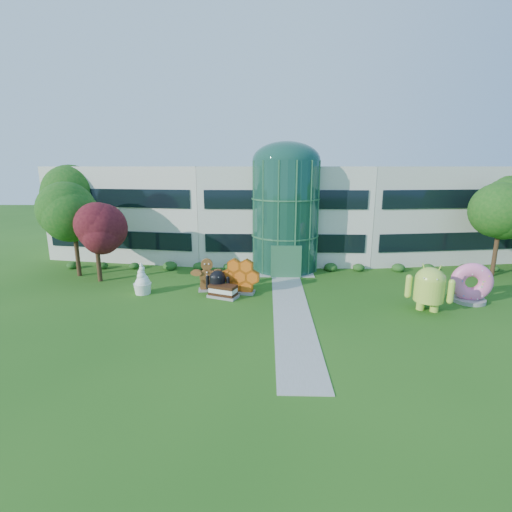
# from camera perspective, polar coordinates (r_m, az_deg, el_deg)

# --- Properties ---
(ground) EXTENTS (140.00, 140.00, 0.00)m
(ground) POSITION_cam_1_polar(r_m,az_deg,el_deg) (23.56, 5.69, -9.65)
(ground) COLOR #215114
(ground) RESTS_ON ground
(building) EXTENTS (46.00, 15.00, 9.30)m
(building) POSITION_cam_1_polar(r_m,az_deg,el_deg) (39.91, 4.09, 6.88)
(building) COLOR beige
(building) RESTS_ON ground
(atrium) EXTENTS (6.00, 6.00, 9.80)m
(atrium) POSITION_cam_1_polar(r_m,az_deg,el_deg) (33.93, 4.51, 6.13)
(atrium) COLOR #194738
(atrium) RESTS_ON ground
(walkway) EXTENTS (2.40, 20.00, 0.04)m
(walkway) POSITION_cam_1_polar(r_m,az_deg,el_deg) (25.40, 5.38, -7.83)
(walkway) COLOR #9E9E93
(walkway) RESTS_ON ground
(tree_red) EXTENTS (4.00, 4.00, 6.00)m
(tree_red) POSITION_cam_1_polar(r_m,az_deg,el_deg) (32.82, -23.29, 1.45)
(tree_red) COLOR #3F0C14
(tree_red) RESTS_ON ground
(trees_backdrop) EXTENTS (52.00, 8.00, 8.40)m
(trees_backdrop) POSITION_cam_1_polar(r_m,az_deg,el_deg) (35.01, 4.41, 5.20)
(trees_backdrop) COLOR #134912
(trees_backdrop) RESTS_ON ground
(android_green) EXTENTS (3.61, 3.09, 3.46)m
(android_green) POSITION_cam_1_polar(r_m,az_deg,el_deg) (26.73, 25.15, -4.13)
(android_green) COLOR #B1D343
(android_green) RESTS_ON ground
(android_black) EXTENTS (2.08, 1.56, 2.15)m
(android_black) POSITION_cam_1_polar(r_m,az_deg,el_deg) (27.56, -5.93, -3.79)
(android_black) COLOR black
(android_black) RESTS_ON ground
(donut) EXTENTS (3.00, 1.92, 2.88)m
(donut) POSITION_cam_1_polar(r_m,az_deg,el_deg) (29.89, 30.14, -3.49)
(donut) COLOR pink
(donut) RESTS_ON ground
(gingerbread) EXTENTS (2.87, 1.42, 2.54)m
(gingerbread) POSITION_cam_1_polar(r_m,az_deg,el_deg) (28.52, -7.53, -2.83)
(gingerbread) COLOR brown
(gingerbread) RESTS_ON ground
(ice_cream_sandwich) EXTENTS (2.40, 1.79, 0.96)m
(ice_cream_sandwich) POSITION_cam_1_polar(r_m,az_deg,el_deg) (27.10, -5.10, -5.40)
(ice_cream_sandwich) COLOR black
(ice_cream_sandwich) RESTS_ON ground
(honeycomb) EXTENTS (3.20, 1.57, 2.40)m
(honeycomb) POSITION_cam_1_polar(r_m,az_deg,el_deg) (27.69, -2.40, -3.37)
(honeycomb) COLOR orange
(honeycomb) RESTS_ON ground
(froyo) EXTENTS (1.81, 1.81, 2.40)m
(froyo) POSITION_cam_1_polar(r_m,az_deg,el_deg) (28.85, -17.12, -3.28)
(froyo) COLOR white
(froyo) RESTS_ON ground
(cupcake) EXTENTS (1.39, 1.39, 1.35)m
(cupcake) POSITION_cam_1_polar(r_m,az_deg,el_deg) (28.94, -16.95, -4.31)
(cupcake) COLOR white
(cupcake) RESTS_ON ground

